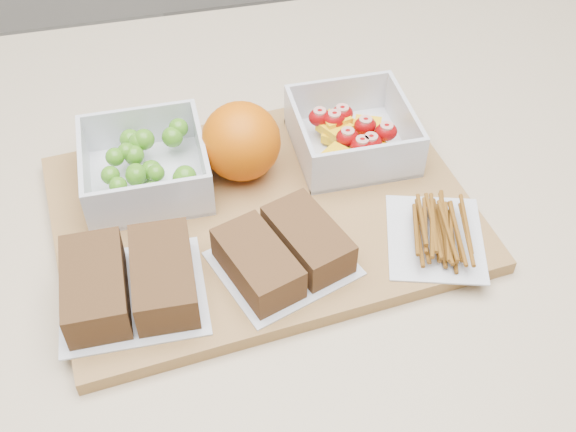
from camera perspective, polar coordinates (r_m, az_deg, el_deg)
The scene contains 7 objects.
cutting_board at distance 0.75m, azimuth -2.02°, elevation 0.29°, with size 0.42×0.30×0.02m, color #9F7542.
grape_container at distance 0.77m, azimuth -11.11°, elevation 3.93°, with size 0.13×0.13×0.05m.
fruit_container at distance 0.80m, azimuth 5.06°, elevation 6.42°, with size 0.13×0.13×0.05m.
orange at distance 0.76m, azimuth -3.74°, elevation 5.90°, with size 0.08×0.08×0.08m, color #DD6005.
sandwich_bag_left at distance 0.67m, azimuth -12.40°, elevation -5.11°, with size 0.14×0.12×0.04m.
sandwich_bag_center at distance 0.68m, azimuth -0.39°, elevation -2.85°, with size 0.15×0.14×0.04m.
pretzel_bag at distance 0.72m, azimuth 11.67°, elevation -1.11°, with size 0.12×0.14×0.03m.
Camera 1 is at (-0.09, -0.48, 1.45)m, focal length 45.00 mm.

